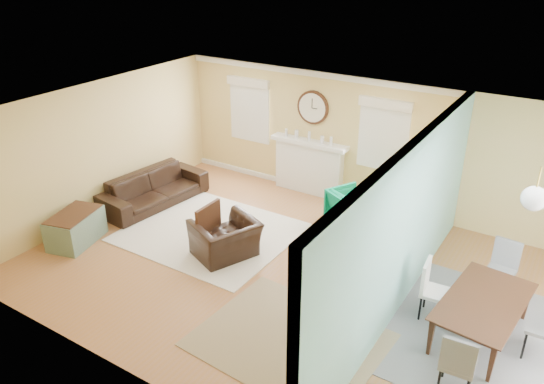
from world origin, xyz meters
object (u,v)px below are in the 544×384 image
object	(u,v)px
green_chair	(351,207)
credenza	(397,247)
dining_table	(483,319)
eames_chair	(225,239)
sofa	(154,189)

from	to	relation	value
green_chair	credenza	size ratio (longest dim) A/B	0.48
credenza	dining_table	bearing A→B (deg)	-31.99
credenza	eames_chair	bearing A→B (deg)	-155.43
green_chair	dining_table	distance (m)	3.52
credenza	dining_table	distance (m)	1.88
eames_chair	sofa	bearing A→B (deg)	-85.85
sofa	credenza	xyz separation A→B (m)	(5.04, 0.34, 0.07)
green_chair	credenza	xyz separation A→B (m)	(1.28, -1.03, 0.06)
eames_chair	credenza	distance (m)	2.85
eames_chair	dining_table	distance (m)	4.19
sofa	dining_table	bearing A→B (deg)	-88.84
eames_chair	credenza	size ratio (longest dim) A/B	0.66
sofa	credenza	world-z (taller)	credenza
sofa	green_chair	bearing A→B (deg)	-63.21
sofa	dining_table	world-z (taller)	sofa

